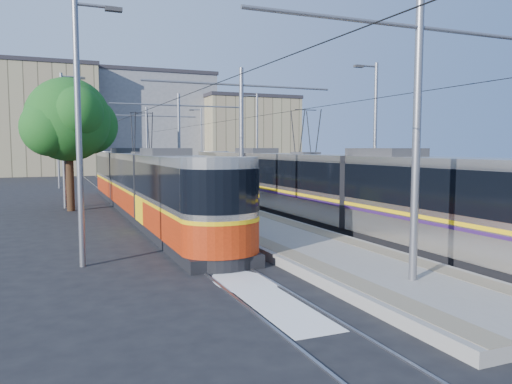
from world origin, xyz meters
name	(u,v)px	position (x,y,z in m)	size (l,w,h in m)	color
ground	(330,259)	(0.00, 0.00, 0.00)	(160.00, 160.00, 0.00)	black
platform	(191,202)	(0.00, 17.00, 0.15)	(4.00, 50.00, 0.30)	gray
tactile_strip_left	(169,201)	(-1.45, 17.00, 0.30)	(0.70, 50.00, 0.01)	gray
tactile_strip_right	(213,199)	(1.45, 17.00, 0.30)	(0.70, 50.00, 0.01)	gray
rails	(191,204)	(0.00, 17.00, 0.02)	(8.71, 70.00, 0.03)	gray
track_arrow	(266,297)	(-3.60, -3.00, 0.01)	(1.20, 5.00, 0.01)	silver
tram_left	(143,183)	(-3.60, 13.75, 1.71)	(2.43, 28.60, 5.50)	black
tram_right	(305,183)	(3.60, 8.41, 1.86)	(2.43, 32.14, 5.50)	black
catenary	(203,132)	(0.00, 14.15, 4.52)	(9.20, 70.00, 7.00)	slate
street_lamps	(176,140)	(0.00, 21.00, 4.18)	(15.18, 38.22, 8.00)	slate
shelter	(196,184)	(0.01, 15.83, 1.38)	(0.59, 0.94, 2.07)	black
tree	(74,122)	(-6.93, 16.72, 5.11)	(5.20, 4.81, 7.56)	#382314
building_left	(33,120)	(-10.00, 60.00, 7.36)	(16.32, 12.24, 14.70)	#968B65
building_centre	(148,123)	(6.00, 64.00, 7.39)	(18.36, 14.28, 14.77)	gray
building_right	(246,134)	(20.00, 58.00, 5.72)	(14.28, 10.20, 11.43)	#968B65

